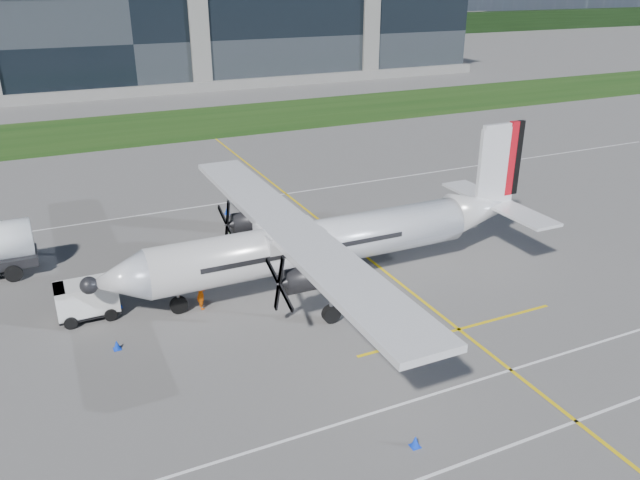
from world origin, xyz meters
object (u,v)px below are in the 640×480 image
at_px(baggage_tug, 87,300).
at_px(safety_cone_portwing, 415,441).
at_px(safety_cone_nose_stbd, 118,304).
at_px(turboprop_aircraft, 330,215).
at_px(ground_crew_person, 200,291).
at_px(safety_cone_stbdwing, 227,211).
at_px(safety_cone_nose_port, 117,345).

bearing_deg(baggage_tug, safety_cone_portwing, -56.85).
xyz_separation_m(safety_cone_nose_stbd, safety_cone_portwing, (8.84, -16.30, 0.00)).
bearing_deg(baggage_tug, turboprop_aircraft, -6.94).
distance_m(turboprop_aircraft, ground_crew_person, 8.50).
xyz_separation_m(baggage_tug, ground_crew_person, (5.73, -1.63, 0.06)).
bearing_deg(safety_cone_portwing, safety_cone_stbdwing, 88.07).
distance_m(turboprop_aircraft, safety_cone_portwing, 15.19).
relative_size(safety_cone_nose_stbd, safety_cone_nose_port, 1.00).
xyz_separation_m(turboprop_aircraft, safety_cone_stbdwing, (-2.25, 13.60, -4.00)).
bearing_deg(baggage_tug, ground_crew_person, -15.88).
relative_size(baggage_tug, safety_cone_portwing, 6.69).
xyz_separation_m(safety_cone_portwing, safety_cone_stbdwing, (0.94, 27.90, 0.00)).
relative_size(safety_cone_nose_port, safety_cone_portwing, 1.00).
bearing_deg(safety_cone_nose_port, ground_crew_person, 25.22).
bearing_deg(safety_cone_portwing, ground_crew_person, 108.11).
xyz_separation_m(turboprop_aircraft, safety_cone_nose_port, (-12.74, -2.27, -4.00)).
xyz_separation_m(safety_cone_nose_port, safety_cone_portwing, (9.55, -12.03, 0.00)).
relative_size(safety_cone_portwing, safety_cone_stbdwing, 1.00).
xyz_separation_m(turboprop_aircraft, baggage_tug, (-13.61, 1.66, -3.25)).
distance_m(baggage_tug, safety_cone_nose_stbd, 1.78).
distance_m(ground_crew_person, safety_cone_nose_port, 5.44).
bearing_deg(safety_cone_portwing, safety_cone_nose_stbd, 118.49).
height_order(turboprop_aircraft, safety_cone_portwing, turboprop_aircraft).
bearing_deg(safety_cone_stbdwing, safety_cone_portwing, -91.93).
bearing_deg(turboprop_aircraft, safety_cone_portwing, -102.59).
xyz_separation_m(safety_cone_nose_port, safety_cone_stbdwing, (10.49, 15.87, 0.00)).
distance_m(safety_cone_nose_stbd, safety_cone_portwing, 18.54).
bearing_deg(safety_cone_nose_port, safety_cone_nose_stbd, 80.64).
height_order(ground_crew_person, safety_cone_stbdwing, ground_crew_person).
xyz_separation_m(baggage_tug, safety_cone_nose_port, (0.87, -3.92, -0.75)).
bearing_deg(baggage_tug, safety_cone_nose_port, -77.48).
distance_m(baggage_tug, ground_crew_person, 5.96).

